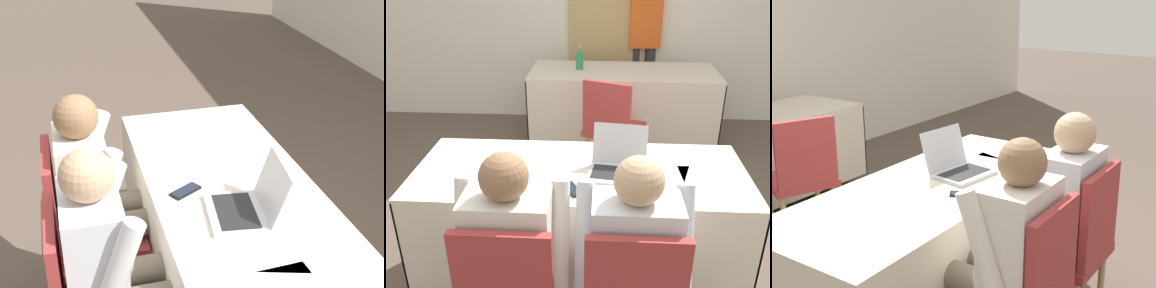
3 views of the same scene
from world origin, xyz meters
The scene contains 13 objects.
ground_plane centered at (0.00, 0.00, 0.00)m, with size 24.00×24.00×0.00m, color brown.
curtain_panel centered at (0.13, 2.71, 1.33)m, with size 0.81×0.04×2.65m.
conference_table_near centered at (0.00, 0.00, 0.57)m, with size 1.84×0.74×0.75m.
conference_table_far centered at (0.31, 2.07, 0.57)m, with size 1.84×0.74×0.75m.
laptop centered at (0.21, -0.02, 0.80)m, with size 0.34×0.34×0.23m.
cell_phone centered at (-0.03, -0.22, 0.76)m, with size 0.13×0.16×0.01m.
paper_beside_laptop centered at (0.49, 0.03, 0.75)m, with size 0.29×0.34×0.00m.
paper_centre_table centered at (0.66, -0.07, 0.75)m, with size 0.23×0.31×0.00m.
water_bottle centered at (-0.12, 2.10, 0.86)m, with size 0.07×0.07×0.23m.
chair_far_spare centered at (0.19, 1.27, 0.50)m, with size 0.57×0.57×0.91m.
person_checkered_shirt centered at (-0.26, -0.57, 0.66)m, with size 0.50×0.52×1.17m.
person_white_shirt centered at (0.26, -0.57, 0.66)m, with size 0.50×0.52×1.17m.
person_red_shirt centered at (0.56, 2.74, 0.91)m, with size 0.35×0.22×1.59m.
Camera 2 is at (0.12, -2.09, 1.90)m, focal length 40.00 mm.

